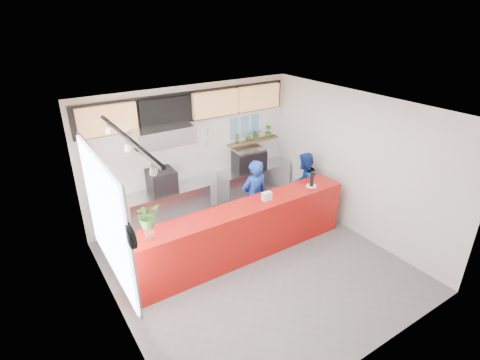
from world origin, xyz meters
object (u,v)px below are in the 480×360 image
panini_oven (162,181)px  espresso_machine (249,160)px  staff_center (254,197)px  service_counter (244,232)px  staff_right (303,184)px  pepper_mill (312,179)px

panini_oven → espresso_machine: panini_oven is taller
espresso_machine → staff_center: staff_center is taller
panini_oven → service_counter: bearing=-62.2°
staff_center → staff_right: 1.40m
service_counter → staff_center: (0.67, 0.63, 0.28)m
espresso_machine → pepper_mill: pepper_mill is taller
espresso_machine → staff_right: staff_right is taller
staff_right → espresso_machine: bearing=-82.0°
panini_oven → pepper_mill: size_ratio=1.67×
espresso_machine → pepper_mill: size_ratio=2.27×
service_counter → staff_center: 0.96m
staff_center → pepper_mill: bearing=146.0°
staff_center → panini_oven: bearing=-35.4°
espresso_machine → pepper_mill: bearing=-72.0°
service_counter → panini_oven: (-0.88, 1.80, 0.59)m
staff_center → staff_right: staff_center is taller
espresso_machine → staff_center: bearing=-110.6°
service_counter → pepper_mill: bearing=-1.8°
service_counter → staff_center: size_ratio=2.72×
panini_oven → espresso_machine: bearing=1.7°
staff_right → pepper_mill: staff_right is taller
staff_center → staff_right: size_ratio=1.10×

